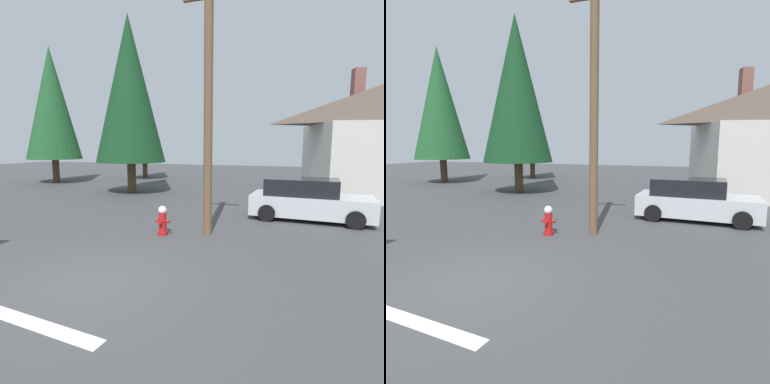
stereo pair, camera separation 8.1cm
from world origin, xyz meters
TOP-DOWN VIEW (x-y plane):
  - ground_plane at (0.00, 0.00)m, footprint 80.00×80.00m
  - lane_stop_bar at (-0.33, -1.67)m, footprint 3.66×0.66m
  - fire_hydrant at (-0.02, 3.69)m, footprint 0.48×0.41m
  - utility_pole at (1.31, 4.28)m, footprint 1.60×0.28m
  - parked_car at (4.43, 7.51)m, footprint 4.56×2.31m
  - pine_tree_tall_left at (-13.96, 14.40)m, footprint 4.07×4.07m
  - pine_tree_mid_left at (-5.69, 11.65)m, footprint 4.16×4.16m
  - pine_tree_short_left at (-8.89, 19.56)m, footprint 3.43×3.43m

SIDE VIEW (x-z plane):
  - ground_plane at x=0.00m, z-range -0.10..0.00m
  - lane_stop_bar at x=-0.33m, z-range 0.00..0.01m
  - fire_hydrant at x=-0.02m, z-range -0.01..0.94m
  - parked_car at x=4.43m, z-range -0.03..1.57m
  - utility_pole at x=1.31m, z-range 0.17..8.02m
  - pine_tree_short_left at x=-8.89m, z-range 0.76..9.34m
  - pine_tree_tall_left at x=-13.96m, z-range 0.90..11.08m
  - pine_tree_mid_left at x=-5.69m, z-range 0.92..11.32m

